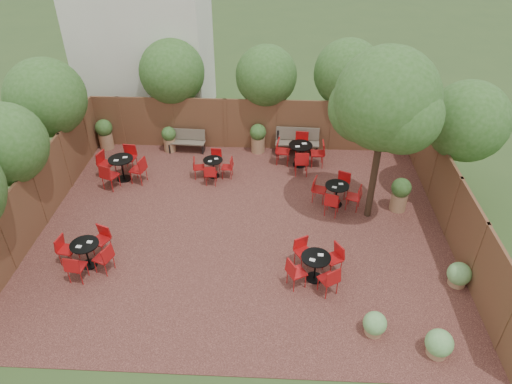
{
  "coord_description": "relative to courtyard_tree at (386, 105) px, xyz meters",
  "views": [
    {
      "loc": [
        0.93,
        -10.9,
        8.83
      ],
      "look_at": [
        0.37,
        0.5,
        1.0
      ],
      "focal_mm": 32.73,
      "sensor_mm": 36.0,
      "label": 1
    }
  ],
  "objects": [
    {
      "name": "fence_left",
      "position": [
        -9.82,
        -0.83,
        -2.72
      ],
      "size": [
        0.08,
        10.0,
        2.0
      ],
      "primitive_type": "cube",
      "color": "brown",
      "rests_on": "ground"
    },
    {
      "name": "courtyard_paving",
      "position": [
        -3.82,
        -0.83,
        -3.71
      ],
      "size": [
        12.0,
        10.0,
        0.02
      ],
      "primitive_type": "cube",
      "color": "#341815",
      "rests_on": "ground"
    },
    {
      "name": "low_shrubs",
      "position": [
        0.83,
        -4.11,
        -3.39
      ],
      "size": [
        2.98,
        2.79,
        0.66
      ],
      "color": "#966E4B",
      "rests_on": "courtyard_paving"
    },
    {
      "name": "ground",
      "position": [
        -3.82,
        -0.83,
        -3.72
      ],
      "size": [
        80.0,
        80.0,
        0.0
      ],
      "primitive_type": "plane",
      "color": "#354F23",
      "rests_on": "ground"
    },
    {
      "name": "planters",
      "position": [
        -4.75,
        2.95,
        -3.1
      ],
      "size": [
        11.05,
        4.12,
        1.17
      ],
      "color": "#966E4B",
      "rests_on": "courtyard_paving"
    },
    {
      "name": "fence_back",
      "position": [
        -3.82,
        4.17,
        -2.72
      ],
      "size": [
        12.0,
        0.08,
        2.0
      ],
      "primitive_type": "cube",
      "color": "brown",
      "rests_on": "ground"
    },
    {
      "name": "bistro_tables",
      "position": [
        -4.34,
        0.42,
        -3.25
      ],
      "size": [
        8.85,
        7.4,
        0.96
      ],
      "color": "black",
      "rests_on": "courtyard_paving"
    },
    {
      "name": "overhang_foliage",
      "position": [
        -5.88,
        1.67,
        -0.97
      ],
      "size": [
        15.9,
        10.94,
        2.76
      ],
      "color": "#2D561C",
      "rests_on": "ground"
    },
    {
      "name": "fence_right",
      "position": [
        2.18,
        -0.83,
        -2.72
      ],
      "size": [
        0.08,
        10.0,
        2.0
      ],
      "primitive_type": "cube",
      "color": "brown",
      "rests_on": "ground"
    },
    {
      "name": "park_bench_left",
      "position": [
        -6.27,
        3.79,
        -3.26
      ],
      "size": [
        1.4,
        0.51,
        0.85
      ],
      "rotation": [
        0.0,
        0.0,
        -0.05
      ],
      "color": "brown",
      "rests_on": "courtyard_paving"
    },
    {
      "name": "park_bench_right",
      "position": [
        -2.1,
        3.8,
        -3.18
      ],
      "size": [
        1.63,
        0.59,
        1.0
      ],
      "rotation": [
        0.0,
        0.0,
        -0.04
      ],
      "color": "brown",
      "rests_on": "courtyard_paving"
    },
    {
      "name": "courtyard_tree",
      "position": [
        0.0,
        0.0,
        0.0
      ],
      "size": [
        2.92,
        2.84,
        5.27
      ],
      "rotation": [
        0.0,
        0.0,
        -0.18
      ],
      "color": "black",
      "rests_on": "courtyard_paving"
    },
    {
      "name": "neighbour_building",
      "position": [
        -8.32,
        7.17,
        0.28
      ],
      "size": [
        5.0,
        4.0,
        8.0
      ],
      "primitive_type": "cube",
      "color": "silver",
      "rests_on": "ground"
    }
  ]
}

